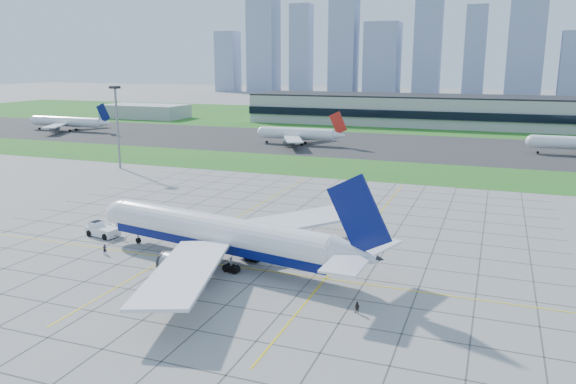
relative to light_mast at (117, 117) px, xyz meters
name	(u,v)px	position (x,y,z in m)	size (l,w,h in m)	color
ground	(226,261)	(70.00, -65.00, -16.18)	(1400.00, 1400.00, 0.00)	gray
grass_median	(355,169)	(70.00, 25.00, -16.16)	(700.00, 35.00, 0.04)	#226B1E
asphalt_taxiway	(388,145)	(70.00, 80.00, -16.15)	(700.00, 75.00, 0.04)	#383838
grass_far	(423,120)	(70.00, 190.00, -16.16)	(700.00, 145.00, 0.04)	#226B1E
apron_markings	(255,242)	(70.43, -53.91, -16.17)	(120.00, 130.00, 0.03)	#474744
terminal	(497,112)	(110.00, 164.87, -8.29)	(260.00, 43.00, 15.80)	#B7B7B2
service_block	(145,111)	(-90.00, 145.00, -12.18)	(50.00, 25.00, 8.00)	#B7B7B2
light_mast	(117,117)	(0.00, 0.00, 0.00)	(2.50, 2.50, 25.60)	gray
city_skyline	(452,36)	(61.29, 455.00, 42.91)	(523.00, 32.40, 160.00)	#909DBC
airliner	(221,234)	(69.56, -65.80, -11.37)	(55.42, 55.64, 17.59)	white
pushback_tug	(102,230)	(41.34, -60.87, -14.99)	(9.73, 4.36, 2.67)	white
crew_near	(105,249)	(48.81, -69.46, -15.29)	(0.65, 0.43, 1.79)	black
crew_far	(357,308)	(95.51, -77.30, -15.35)	(0.80, 0.63, 1.65)	black
distant_jet_0	(68,122)	(-86.54, 74.99, -11.69)	(45.63, 42.66, 14.08)	white
distant_jet_1	(299,134)	(35.48, 69.41, -11.70)	(36.03, 42.66, 14.08)	white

